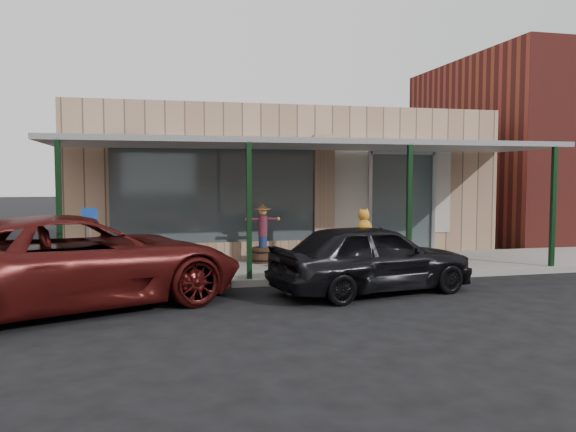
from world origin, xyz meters
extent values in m
plane|color=black|center=(0.00, 0.00, 0.00)|extent=(120.00, 120.00, 0.00)
cube|color=gray|center=(0.00, 3.60, 0.07)|extent=(40.00, 3.20, 0.15)
cube|color=tan|center=(0.00, 8.20, 2.10)|extent=(12.00, 6.00, 4.20)
cube|color=#465155|center=(-2.20, 5.05, 1.90)|extent=(5.20, 0.06, 2.80)
cube|color=#465155|center=(3.00, 5.18, 1.50)|extent=(1.80, 0.06, 2.80)
cube|color=tan|center=(0.70, 5.10, 1.70)|extent=(0.55, 0.30, 3.40)
cube|color=tan|center=(-2.20, 5.10, 0.35)|extent=(5.20, 0.30, 0.50)
cube|color=#B8AFA2|center=(0.00, 5.17, 2.00)|extent=(9.00, 0.02, 2.60)
cube|color=white|center=(0.00, 5.14, 3.20)|extent=(7.50, 0.03, 0.10)
cube|color=slate|center=(0.00, 3.60, 3.05)|extent=(12.00, 3.00, 0.12)
cube|color=black|center=(-5.50, 2.15, 1.55)|extent=(0.10, 0.10, 2.95)
cube|color=black|center=(-1.80, 2.15, 1.55)|extent=(0.10, 0.10, 2.95)
cube|color=black|center=(1.80, 2.15, 1.55)|extent=(0.10, 0.10, 2.95)
cube|color=black|center=(5.50, 2.15, 1.55)|extent=(0.10, 0.10, 2.95)
cylinder|color=#43291B|center=(-1.11, 4.29, 0.34)|extent=(0.74, 0.74, 0.38)
cylinder|color=navy|center=(-1.11, 4.29, 0.67)|extent=(0.27, 0.27, 0.28)
cylinder|color=maroon|center=(-1.11, 4.29, 1.07)|extent=(0.30, 0.30, 0.52)
sphere|color=#DC9754|center=(-1.11, 4.29, 1.42)|extent=(0.21, 0.21, 0.21)
cone|color=#DC9754|center=(-1.11, 4.29, 1.55)|extent=(0.34, 0.34, 0.13)
cylinder|color=#43291B|center=(-0.19, 3.56, 0.35)|extent=(0.72, 0.72, 0.39)
ellipsoid|color=orange|center=(-0.19, 3.56, 0.67)|extent=(0.32, 0.32, 0.26)
cylinder|color=#4C471E|center=(-0.19, 3.56, 0.82)|extent=(0.04, 0.04, 0.06)
cylinder|color=gray|center=(-5.00, 2.62, 0.74)|extent=(0.04, 0.04, 1.19)
cube|color=#1643A8|center=(-5.00, 2.62, 1.50)|extent=(0.31, 0.04, 0.31)
imported|color=black|center=(0.43, 0.91, 0.70)|extent=(4.33, 2.42, 1.39)
ellipsoid|color=orange|center=(0.62, 1.83, 1.16)|extent=(0.34, 0.28, 0.43)
sphere|color=orange|center=(0.62, 1.87, 1.46)|extent=(0.24, 0.24, 0.24)
cylinder|color=#1B7C2F|center=(0.62, 1.83, 1.34)|extent=(0.17, 0.17, 0.02)
imported|color=#480F0E|center=(-5.03, 0.94, 0.81)|extent=(6.43, 4.66, 1.62)
camera|label=1|loc=(-3.67, -9.35, 2.28)|focal=35.00mm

